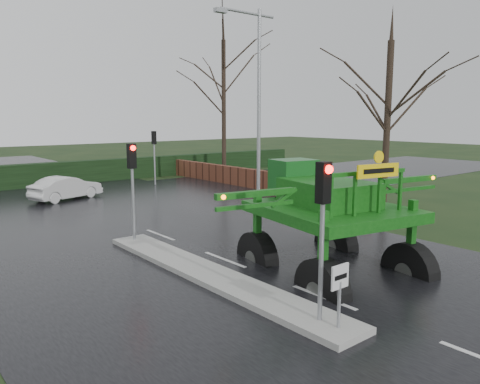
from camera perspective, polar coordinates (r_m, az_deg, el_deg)
ground at (r=11.99m, az=10.14°, el=-12.62°), size 140.00×140.00×0.00m
road_main at (r=19.67m, az=-12.61°, el=-4.06°), size 14.00×80.00×0.02m
road_cross at (r=25.08m, az=-18.82°, el=-1.50°), size 80.00×12.00×0.02m
median_island at (r=13.21m, az=-3.74°, el=-10.02°), size 1.20×10.00×0.16m
hedge_row at (r=32.52m, az=-23.89°, el=1.86°), size 44.00×0.90×1.50m
brick_wall at (r=30.23m, az=0.05°, el=1.86°), size 0.40×20.00×1.20m
keep_left_sign at (r=9.79m, az=12.06°, el=-11.13°), size 0.50×0.07×1.35m
traffic_signal_near at (r=9.68m, az=10.09°, el=-1.87°), size 0.26×0.33×3.52m
traffic_signal_mid at (r=16.45m, az=-13.00°, el=2.52°), size 0.26×0.33×3.52m
traffic_signal_far at (r=31.11m, az=-10.43°, el=5.60°), size 0.26×0.33×3.52m
street_light_right at (r=25.50m, az=1.80°, el=12.65°), size 3.85×0.30×10.00m
tree_right_near at (r=23.99m, az=17.63°, el=10.56°), size 5.60×5.60×9.64m
tree_right_far at (r=35.52m, az=-2.00°, el=12.46°), size 7.00×7.00×12.05m
crop_sprayer at (r=11.92m, az=9.59°, el=-2.19°), size 7.86×5.52×4.45m
white_sedan at (r=26.92m, az=-20.36°, el=-0.90°), size 4.09×2.46×1.27m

